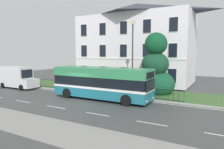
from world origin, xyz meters
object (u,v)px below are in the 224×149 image
white_panel_van (17,77)px  street_lamp_post (133,53)px  litter_bin (74,84)px  evergreen_tree (157,71)px  georgian_townhouse (136,43)px  single_decker_bus (102,83)px

white_panel_van → street_lamp_post: 14.99m
white_panel_van → litter_bin: 7.62m
evergreen_tree → street_lamp_post: bearing=-140.1°
litter_bin → georgian_townhouse: bearing=68.6°
single_decker_bus → white_panel_van: single_decker_bus is taller
georgian_townhouse → litter_bin: size_ratio=14.00×
single_decker_bus → white_panel_van: 12.59m
white_panel_van → street_lamp_post: bearing=11.1°
georgian_townhouse → street_lamp_post: (3.34, -9.00, -1.45)m
white_panel_van → evergreen_tree: bearing=15.4°
single_decker_bus → white_panel_van: size_ratio=1.77×
litter_bin → white_panel_van: bearing=-163.6°
street_lamp_post → evergreen_tree: bearing=39.9°
georgian_townhouse → street_lamp_post: 9.71m
evergreen_tree → single_decker_bus: evergreen_tree is taller
georgian_townhouse → single_decker_bus: size_ratio=1.67×
street_lamp_post → litter_bin: (-7.13, -0.68, -3.66)m
single_decker_bus → street_lamp_post: 4.52m
evergreen_tree → white_panel_van: bearing=-164.6°
litter_bin → street_lamp_post: bearing=5.4°
evergreen_tree → street_lamp_post: (-2.03, -1.70, 1.86)m
street_lamp_post → single_decker_bus: bearing=-120.9°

